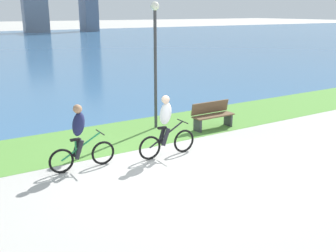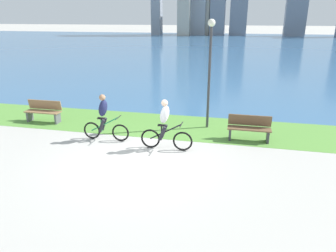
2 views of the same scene
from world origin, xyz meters
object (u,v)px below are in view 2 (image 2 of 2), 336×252
object	(u,v)px
cyclist_lead	(165,125)
cyclist_trailing	(104,118)
bench_far_along_path	(249,128)
bench_near_path	(44,111)
lamppost_tall	(210,59)

from	to	relation	value
cyclist_lead	cyclist_trailing	world-z (taller)	cyclist_lead
cyclist_lead	bench_far_along_path	size ratio (longest dim) A/B	1.17
bench_near_path	bench_far_along_path	world-z (taller)	same
cyclist_lead	bench_near_path	size ratio (longest dim) A/B	1.17
cyclist_lead	lamppost_tall	world-z (taller)	lamppost_tall
bench_near_path	cyclist_lead	bearing A→B (deg)	-16.88
cyclist_lead	cyclist_trailing	bearing A→B (deg)	171.53
cyclist_trailing	cyclist_lead	bearing A→B (deg)	-8.47
cyclist_trailing	lamppost_tall	xyz separation A→B (m)	(3.41, 2.16, 1.84)
bench_far_along_path	lamppost_tall	bearing A→B (deg)	146.27
cyclist_lead	cyclist_trailing	distance (m)	2.31
lamppost_tall	bench_far_along_path	bearing A→B (deg)	-33.73
cyclist_trailing	bench_far_along_path	xyz separation A→B (m)	(5.00, 1.10, -0.38)
cyclist_lead	bench_near_path	xyz separation A→B (m)	(-5.60, 1.70, -0.39)
bench_far_along_path	lamppost_tall	world-z (taller)	lamppost_tall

